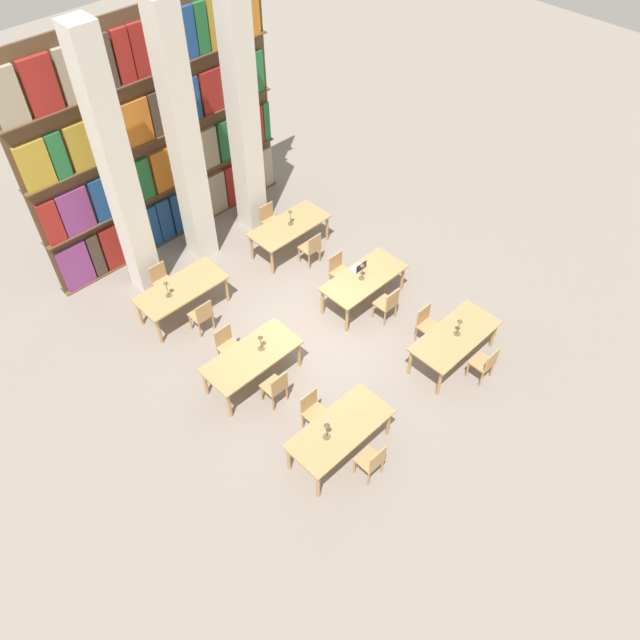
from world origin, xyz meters
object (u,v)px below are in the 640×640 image
Objects in this scene: chair_9 at (162,281)px; chair_2 at (485,363)px; chair_1 at (313,410)px; chair_7 at (339,270)px; pillar_right at (243,117)px; chair_11 at (270,220)px; desk_lamp_1 at (459,324)px; desk_lamp_5 at (290,215)px; chair_5 at (228,345)px; chair_4 at (276,387)px; reading_table_0 at (340,431)px; desk_lamp_3 at (362,268)px; chair_0 at (372,461)px; pillar_center at (184,144)px; desk_lamp_0 at (327,428)px; desk_lamp_2 at (261,340)px; chair_10 at (311,248)px; reading_table_4 at (182,290)px; reading_table_1 at (455,338)px; reading_table_5 at (289,227)px; chair_3 at (427,324)px; chair_6 at (388,303)px; laptop at (359,268)px; reading_table_3 at (364,280)px; desk_lamp_4 at (166,286)px; pillar_left at (118,174)px; chair_8 at (202,315)px.

chair_2 is at bearing 116.59° from chair_9.
chair_1 and chair_7 have the same top height.
pillar_right reaches higher than chair_11.
chair_11 is (3.19, -0.03, 0.00)m from chair_9.
chair_9 is at bearing 119.46° from desk_lamp_1.
chair_5 is at bearing -152.47° from desk_lamp_5.
chair_4 is 1.00× the size of chair_11.
reading_table_0 is 4.39× the size of desk_lamp_3.
desk_lamp_1 is (3.23, 0.66, 0.56)m from chair_0.
pillar_center is 14.24× the size of desk_lamp_0.
reading_table_0 is at bearing 178.60° from desk_lamp_1.
desk_lamp_2 is at bearing 85.11° from reading_table_0.
chair_2 is 7.22m from chair_9.
chair_10 is (-0.04, 4.21, -0.56)m from desk_lamp_1.
desk_lamp_5 is (-0.02, 5.69, 0.55)m from chair_2.
chair_11 is at bearing 46.82° from desk_lamp_2.
reading_table_4 is (-3.20, 5.72, 0.19)m from chair_2.
reading_table_1 is 2.22× the size of chair_2.
chair_11 is at bearing 57.59° from desk_lamp_0.
pillar_right is at bearing 90.04° from reading_table_1.
chair_11 is (0.01, -0.69, -2.52)m from pillar_right.
reading_table_4 is at bearing 12.57° from chair_11.
reading_table_0 and reading_table_5 have the same top height.
chair_10 is (1.62, -2.17, -2.52)m from pillar_center.
pillar_right is 14.24× the size of desk_lamp_0.
chair_3 is at bearing 90.51° from chair_11.
chair_3 is 1.00× the size of chair_6.
laptop is at bearing -149.54° from chair_1.
reading_table_5 is at bearing 88.70° from reading_table_3.
chair_11 is at bearing 11.76° from desk_lamp_4.
chair_0 is 6.48m from desk_lamp_5.
reading_table_5 is 2.22× the size of chair_10.
reading_table_1 and reading_table_4 have the same top height.
desk_lamp_1 reaches higher than chair_11.
chair_7 reaches higher than reading_table_5.
desk_lamp_5 is at bearing -152.47° from chair_5.
pillar_left is 5.38m from laptop.
chair_0 and chair_9 have the same top height.
desk_lamp_5 is at bearing -41.10° from pillar_center.
desk_lamp_1 reaches higher than desk_lamp_0.
chair_2 is 1.00× the size of chair_3.
desk_lamp_4 is at bearing -176.33° from reading_table_4.
desk_lamp_5 is (3.50, -0.02, -0.00)m from desk_lamp_4.
pillar_left is 5.55m from reading_table_3.
chair_11 is at bearing 90.39° from chair_2.
chair_5 is 2.77× the size of laptop.
reading_table_4 is 3.14m from reading_table_5.
desk_lamp_3 is (3.08, -3.92, -1.94)m from pillar_left.
chair_8 is at bearing -167.68° from desk_lamp_5.
pillar_right is 6.76× the size of chair_3.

